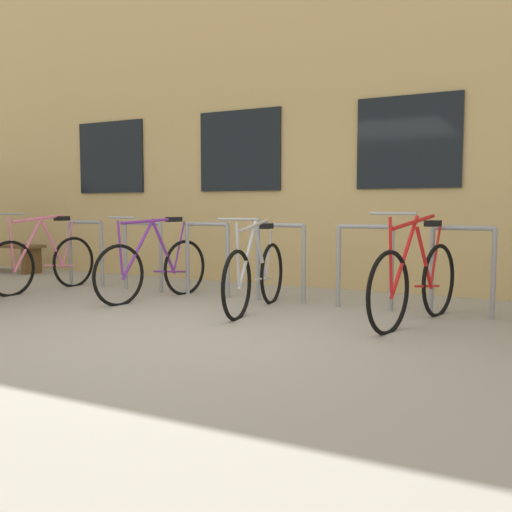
% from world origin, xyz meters
% --- Properties ---
extents(ground_plane, '(42.00, 42.00, 0.00)m').
position_xyz_m(ground_plane, '(0.00, 0.00, 0.00)').
color(ground_plane, '#9E998E').
extents(storefront_building, '(28.00, 7.60, 6.19)m').
position_xyz_m(storefront_building, '(0.00, 6.98, 3.09)').
color(storefront_building, tan).
rests_on(storefront_building, ground).
extents(bike_rack, '(6.64, 0.05, 0.92)m').
position_xyz_m(bike_rack, '(0.03, 1.90, 0.56)').
color(bike_rack, gray).
rests_on(bike_rack, ground).
extents(bicycle_silver, '(0.44, 1.75, 1.02)m').
position_xyz_m(bicycle_silver, '(0.02, 1.29, 0.38)').
color(bicycle_silver, black).
rests_on(bicycle_silver, ground).
extents(bicycle_purple, '(0.50, 1.72, 1.02)m').
position_xyz_m(bicycle_purple, '(-1.40, 1.39, 0.39)').
color(bicycle_purple, black).
rests_on(bicycle_purple, ground).
extents(bicycle_pink, '(0.44, 1.71, 1.05)m').
position_xyz_m(bicycle_pink, '(-3.13, 1.30, 0.39)').
color(bicycle_pink, black).
rests_on(bicycle_pink, ground).
extents(bicycle_red, '(0.57, 1.79, 1.08)m').
position_xyz_m(bicycle_red, '(1.69, 1.35, 0.40)').
color(bicycle_red, black).
rests_on(bicycle_red, ground).
extents(wooden_bench, '(1.43, 0.40, 0.48)m').
position_xyz_m(wooden_bench, '(-5.41, 2.59, 0.34)').
color(wooden_bench, brown).
rests_on(wooden_bench, ground).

